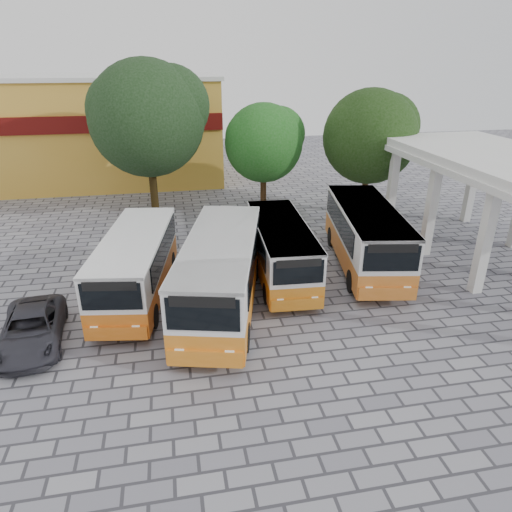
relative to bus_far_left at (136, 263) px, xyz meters
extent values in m
plane|color=slate|center=(6.86, -4.17, -1.63)|extent=(90.00, 90.00, 0.00)
cube|color=silver|center=(14.71, 6.33, 0.87)|extent=(0.45, 0.45, 5.00)
cube|color=silver|center=(20.01, 6.33, 0.87)|extent=(0.45, 0.45, 5.00)
cube|color=gold|center=(-4.14, 21.83, 2.37)|extent=(20.00, 10.00, 8.00)
cube|color=#590C0A|center=(-4.14, 16.73, 3.57)|extent=(20.00, 0.20, 1.20)
cube|color=silver|center=(-4.14, 21.83, 6.52)|extent=(20.40, 10.40, 0.30)
cube|color=orange|center=(0.00, 0.01, -0.75)|extent=(3.51, 8.04, 1.02)
cube|color=white|center=(0.00, 0.01, 0.47)|extent=(3.51, 8.04, 1.43)
cube|color=white|center=(0.00, 0.01, 1.13)|extent=(3.55, 8.04, 0.12)
cube|color=black|center=(-1.19, 0.01, 0.49)|extent=(1.04, 6.34, 1.02)
cube|color=black|center=(1.19, 0.01, 0.49)|extent=(1.04, 6.34, 1.02)
cube|color=black|center=(0.00, -3.89, 0.49)|extent=(2.07, 0.37, 1.02)
cube|color=black|center=(0.00, -3.89, 0.89)|extent=(1.83, 0.35, 0.33)
cylinder|color=black|center=(-1.05, -2.51, -1.14)|extent=(0.27, 0.97, 0.97)
cylinder|color=black|center=(1.05, -2.51, -1.14)|extent=(0.27, 0.97, 0.97)
cylinder|color=black|center=(-1.05, 2.54, -1.14)|extent=(0.27, 0.97, 0.97)
cylinder|color=black|center=(1.05, 2.54, -1.14)|extent=(0.27, 0.97, 0.97)
cube|color=orange|center=(3.42, -1.81, -0.65)|extent=(4.62, 9.01, 1.13)
cube|color=white|center=(3.42, -1.81, 0.71)|extent=(4.62, 9.01, 1.59)
cube|color=white|center=(3.42, -1.81, 1.44)|extent=(4.67, 9.02, 0.13)
cube|color=black|center=(2.10, -1.81, 0.72)|extent=(1.78, 6.92, 1.13)
cube|color=black|center=(4.74, -1.81, 0.72)|extent=(1.78, 6.92, 1.13)
cube|color=black|center=(3.42, -6.15, 0.72)|extent=(2.26, 0.61, 1.13)
cube|color=black|center=(3.42, -6.15, 1.18)|extent=(2.00, 0.56, 0.37)
cylinder|color=black|center=(2.25, -4.62, -1.09)|extent=(0.30, 1.08, 1.08)
cylinder|color=black|center=(4.59, -4.62, -1.09)|extent=(0.30, 1.08, 1.08)
cylinder|color=black|center=(2.25, 1.00, -1.09)|extent=(0.30, 1.08, 1.08)
cylinder|color=black|center=(4.59, 1.00, -1.09)|extent=(0.30, 1.08, 1.08)
cube|color=orange|center=(6.50, 0.70, -0.79)|extent=(2.65, 7.53, 0.97)
cube|color=white|center=(6.50, 0.70, 0.38)|extent=(2.65, 7.53, 1.36)
cube|color=white|center=(6.50, 0.70, 1.00)|extent=(2.69, 7.53, 0.11)
cube|color=black|center=(5.37, 0.70, 0.39)|extent=(0.40, 6.11, 0.97)
cube|color=black|center=(7.63, 0.70, 0.39)|extent=(0.40, 6.11, 0.97)
cube|color=black|center=(6.50, -3.03, 0.39)|extent=(1.99, 0.17, 0.97)
cube|color=black|center=(6.50, -3.03, 0.78)|extent=(1.76, 0.16, 0.32)
cylinder|color=black|center=(5.50, -1.71, -1.17)|extent=(0.26, 0.93, 0.93)
cylinder|color=black|center=(7.50, -1.71, -1.17)|extent=(0.26, 0.93, 0.93)
cylinder|color=black|center=(5.50, 3.11, -1.17)|extent=(0.26, 0.93, 0.93)
cylinder|color=black|center=(7.50, 3.11, -1.17)|extent=(0.26, 0.93, 0.93)
cube|color=orange|center=(10.86, 1.13, -0.68)|extent=(3.95, 8.69, 1.10)
cube|color=white|center=(10.86, 1.13, 0.64)|extent=(3.95, 8.69, 1.54)
cube|color=white|center=(10.86, 1.13, 1.35)|extent=(3.99, 8.70, 0.13)
cube|color=black|center=(9.58, 1.13, 0.65)|extent=(1.26, 6.82, 1.10)
cube|color=black|center=(12.14, 1.13, 0.65)|extent=(1.26, 6.82, 1.10)
cube|color=black|center=(10.86, -3.08, 0.65)|extent=(2.23, 0.44, 1.10)
cube|color=black|center=(10.86, -3.08, 1.09)|extent=(1.97, 0.41, 0.36)
cylinder|color=black|center=(9.73, -1.59, -1.11)|extent=(0.29, 1.05, 1.05)
cylinder|color=black|center=(11.99, -1.59, -1.11)|extent=(0.29, 1.05, 1.05)
cylinder|color=black|center=(9.73, 3.86, -1.11)|extent=(0.29, 1.05, 1.05)
cylinder|color=black|center=(11.99, 3.86, -1.11)|extent=(0.29, 1.05, 1.05)
cylinder|color=black|center=(0.59, 11.49, 0.63)|extent=(0.49, 0.49, 4.53)
sphere|color=black|center=(0.59, 11.49, 4.51)|extent=(7.10, 7.10, 7.10)
sphere|color=black|center=(2.01, 11.79, 5.22)|extent=(4.97, 4.97, 4.97)
sphere|color=black|center=(-0.65, 11.29, 5.04)|extent=(4.61, 4.61, 4.61)
cylinder|color=#3E2713|center=(7.73, 10.66, 0.04)|extent=(0.40, 0.40, 3.33)
sphere|color=#185414|center=(7.73, 10.66, 2.94)|extent=(4.99, 4.99, 4.99)
sphere|color=#185414|center=(8.73, 10.96, 3.44)|extent=(3.50, 3.50, 3.50)
sphere|color=#185414|center=(6.86, 10.46, 3.32)|extent=(3.25, 3.25, 3.25)
cylinder|color=#432B15|center=(14.32, 9.31, 0.22)|extent=(0.39, 0.39, 3.70)
sphere|color=black|center=(14.32, 9.31, 3.35)|extent=(5.93, 5.93, 5.93)
sphere|color=black|center=(15.51, 9.61, 3.95)|extent=(4.15, 4.15, 4.15)
sphere|color=black|center=(13.28, 9.11, 3.80)|extent=(3.85, 3.85, 3.85)
imported|color=#2D2D36|center=(-3.64, -2.97, -1.00)|extent=(2.54, 4.71, 1.26)
camera|label=1|loc=(1.70, -18.24, 8.05)|focal=32.00mm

